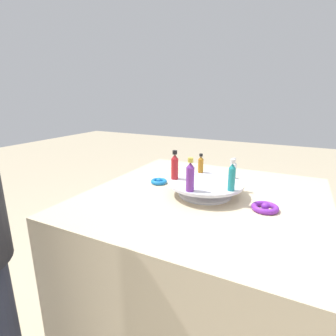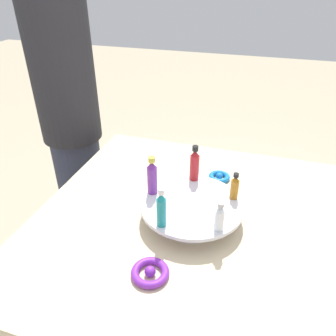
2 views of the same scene
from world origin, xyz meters
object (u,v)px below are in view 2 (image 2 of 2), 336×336
(ribbon_bow_blue, at_px, (219,177))
(ribbon_bow_purple, at_px, (150,272))
(display_stand, at_px, (191,209))
(bottle_amber, at_px, (235,187))
(bottle_teal, at_px, (161,209))
(bottle_red, at_px, (195,164))
(bottle_purple, at_px, (152,177))
(bottle_clear, at_px, (220,217))
(person_figure, at_px, (69,109))

(ribbon_bow_blue, height_order, ribbon_bow_purple, ribbon_bow_purple)
(display_stand, bearing_deg, bottle_amber, 118.75)
(ribbon_bow_blue, bearing_deg, bottle_teal, -15.61)
(display_stand, bearing_deg, bottle_red, -169.25)
(display_stand, xyz_separation_m, bottle_purple, (-0.02, -0.14, 0.09))
(bottle_clear, height_order, person_figure, person_figure)
(bottle_teal, distance_m, ribbon_bow_blue, 0.42)
(display_stand, xyz_separation_m, ribbon_bow_blue, (-0.26, 0.05, -0.03))
(display_stand, bearing_deg, bottle_clear, 46.75)
(bottle_red, bearing_deg, bottle_amber, 64.75)
(bottle_purple, height_order, ribbon_bow_purple, bottle_purple)
(person_figure, bearing_deg, ribbon_bow_purple, -13.71)
(bottle_red, distance_m, bottle_purple, 0.17)
(bottle_red, distance_m, ribbon_bow_blue, 0.19)
(bottle_red, relative_size, bottle_purple, 0.97)
(display_stand, relative_size, bottle_purple, 2.45)
(display_stand, distance_m, person_figure, 0.91)
(bottle_teal, height_order, ribbon_bow_blue, bottle_teal)
(bottle_red, xyz_separation_m, bottle_clear, (0.24, 0.13, -0.02))
(ribbon_bow_purple, bearing_deg, display_stand, 169.48)
(bottle_red, bearing_deg, bottle_purple, -43.25)
(bottle_purple, xyz_separation_m, ribbon_bow_blue, (-0.25, 0.19, -0.12))
(person_figure, bearing_deg, bottle_teal, -8.61)
(bottle_purple, relative_size, person_figure, 0.08)
(bottle_amber, bearing_deg, ribbon_bow_purple, -27.59)
(bottle_clear, height_order, ribbon_bow_purple, bottle_clear)
(ribbon_bow_blue, bearing_deg, bottle_red, -31.29)
(bottle_red, relative_size, bottle_clear, 1.39)
(bottle_clear, xyz_separation_m, person_figure, (-0.60, -0.86, 0.00))
(bottle_amber, relative_size, ribbon_bow_blue, 1.14)
(ribbon_bow_purple, bearing_deg, person_figure, -137.22)
(display_stand, height_order, person_figure, person_figure)
(display_stand, height_order, ribbon_bow_purple, display_stand)
(ribbon_bow_purple, distance_m, person_figure, 1.05)
(bottle_clear, bearing_deg, bottle_purple, -115.25)
(bottle_purple, xyz_separation_m, ribbon_bow_purple, (0.28, 0.09, -0.12))
(bottle_purple, height_order, bottle_amber, bottle_purple)
(bottle_amber, distance_m, person_figure, 0.98)
(display_stand, xyz_separation_m, bottle_red, (-0.14, -0.03, 0.09))
(display_stand, distance_m, bottle_clear, 0.16)
(bottle_clear, height_order, bottle_amber, same)
(bottle_purple, xyz_separation_m, bottle_clear, (0.12, 0.24, -0.02))
(bottle_red, bearing_deg, display_stand, 10.75)
(bottle_teal, bearing_deg, bottle_amber, 136.75)
(display_stand, height_order, bottle_teal, bottle_teal)
(bottle_clear, relative_size, bottle_amber, 1.01)
(bottle_red, height_order, bottle_clear, bottle_red)
(display_stand, xyz_separation_m, ribbon_bow_purple, (0.26, -0.05, -0.03))
(display_stand, distance_m, bottle_amber, 0.16)
(bottle_amber, relative_size, person_figure, 0.05)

